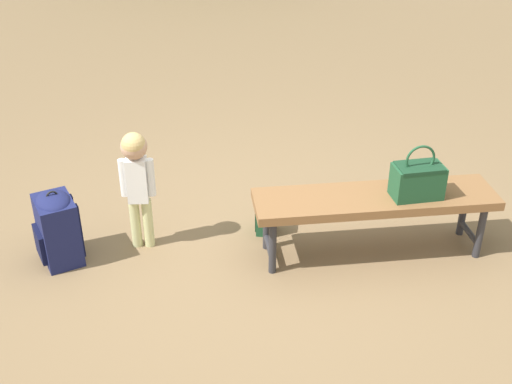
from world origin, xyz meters
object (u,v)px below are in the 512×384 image
child_standing (137,173)px  handbag (418,179)px  park_bench (375,203)px  backpack_large (57,226)px  backpack_small (266,215)px

child_standing → handbag: bearing=-175.8°
park_bench → child_standing: bearing=4.2°
handbag → backpack_large: (2.32, 0.37, -0.31)m
handbag → backpack_small: handbag is taller
park_bench → backpack_small: (0.74, -0.17, -0.25)m
park_bench → backpack_large: bearing=9.6°
park_bench → backpack_large: size_ratio=3.12×
handbag → child_standing: 1.83m
handbag → backpack_small: 1.10m
child_standing → backpack_small: (-0.83, -0.28, -0.43)m
park_bench → child_standing: 1.58m
handbag → backpack_large: size_ratio=0.70×
park_bench → handbag: size_ratio=4.48×
child_standing → backpack_large: bearing=24.9°
park_bench → handbag: (-0.26, -0.02, 0.18)m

